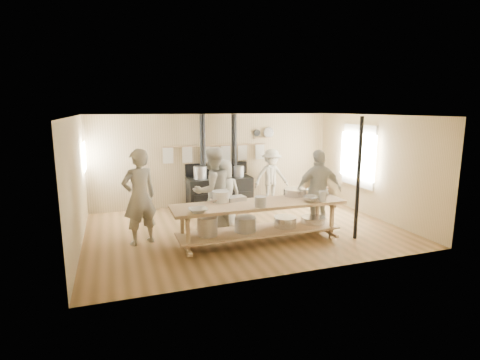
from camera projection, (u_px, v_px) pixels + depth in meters
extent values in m
plane|color=brown|center=(244.00, 229.00, 8.67)|extent=(7.00, 7.00, 0.00)
plane|color=tan|center=(216.00, 160.00, 10.75)|extent=(7.00, 0.00, 7.00)
plane|color=tan|center=(296.00, 199.00, 6.10)|extent=(7.00, 0.00, 7.00)
plane|color=tan|center=(76.00, 184.00, 7.32)|extent=(0.00, 5.00, 5.00)
plane|color=tan|center=(374.00, 166.00, 9.54)|extent=(0.00, 5.00, 5.00)
plane|color=beige|center=(245.00, 116.00, 8.18)|extent=(7.00, 7.00, 0.00)
cube|color=beige|center=(359.00, 156.00, 10.05)|extent=(0.06, 1.35, 1.65)
plane|color=white|center=(357.00, 156.00, 10.04)|extent=(0.00, 1.50, 1.50)
cube|color=beige|center=(357.00, 156.00, 10.03)|extent=(0.02, 0.03, 1.50)
plane|color=white|center=(84.00, 156.00, 9.13)|extent=(0.00, 0.90, 0.90)
cube|color=black|center=(220.00, 192.00, 10.54)|extent=(1.80, 0.70, 0.85)
cube|color=black|center=(220.00, 205.00, 10.62)|extent=(1.90, 0.75, 0.10)
cube|color=black|center=(217.00, 169.00, 10.70)|extent=(1.80, 0.12, 0.35)
cylinder|color=black|center=(203.00, 147.00, 10.20)|extent=(0.15, 0.15, 1.75)
cylinder|color=black|center=(234.00, 146.00, 10.49)|extent=(0.15, 0.15, 1.75)
cylinder|color=#B2B2B7|center=(200.00, 173.00, 10.26)|extent=(0.36, 0.36, 0.34)
cylinder|color=gray|center=(239.00, 171.00, 10.56)|extent=(0.30, 0.30, 0.30)
cylinder|color=tan|center=(216.00, 145.00, 10.58)|extent=(3.00, 0.04, 0.04)
cube|color=beige|center=(169.00, 155.00, 10.19)|extent=(0.28, 0.01, 0.46)
cube|color=beige|center=(188.00, 154.00, 10.36)|extent=(0.28, 0.01, 0.46)
cube|color=beige|center=(207.00, 154.00, 10.53)|extent=(0.28, 0.01, 0.46)
cube|color=beige|center=(225.00, 153.00, 10.71)|extent=(0.28, 0.01, 0.46)
cube|color=beige|center=(243.00, 152.00, 10.88)|extent=(0.28, 0.01, 0.46)
cube|color=beige|center=(260.00, 151.00, 11.05)|extent=(0.28, 0.01, 0.46)
cube|color=tan|center=(262.00, 138.00, 11.01)|extent=(0.50, 0.14, 0.03)
cylinder|color=black|center=(257.00, 133.00, 10.95)|extent=(0.20, 0.04, 0.20)
cylinder|color=silver|center=(269.00, 132.00, 11.07)|extent=(0.32, 0.03, 0.32)
cube|color=tan|center=(259.00, 204.00, 7.68)|extent=(3.60, 0.90, 0.06)
cube|color=tan|center=(259.00, 231.00, 7.79)|extent=(3.40, 0.80, 0.04)
cube|color=tan|center=(259.00, 233.00, 7.80)|extent=(3.30, 0.06, 0.06)
cube|color=tan|center=(188.00, 235.00, 6.99)|extent=(0.07, 0.07, 0.85)
cube|color=tan|center=(182.00, 226.00, 7.54)|extent=(0.07, 0.07, 0.85)
cube|color=tan|center=(332.00, 219.00, 7.97)|extent=(0.07, 0.07, 0.85)
cube|color=tan|center=(317.00, 212.00, 8.53)|extent=(0.07, 0.07, 0.85)
cylinder|color=#B2B2B7|center=(207.00, 226.00, 7.40)|extent=(0.40, 0.40, 0.38)
cylinder|color=gray|center=(245.00, 224.00, 7.66)|extent=(0.44, 0.44, 0.30)
cylinder|color=silver|center=(285.00, 222.00, 7.96)|extent=(0.48, 0.48, 0.22)
cylinder|color=silver|center=(314.00, 220.00, 8.19)|extent=(0.52, 0.52, 0.14)
cylinder|color=black|center=(358.00, 179.00, 7.82)|extent=(0.08, 0.08, 2.60)
imported|color=#ABA997|center=(139.00, 197.00, 7.57)|extent=(0.84, 0.70, 1.97)
imported|color=#ABA997|center=(213.00, 191.00, 8.23)|extent=(1.12, 0.99, 1.94)
imported|color=#ABA997|center=(224.00, 195.00, 8.48)|extent=(0.81, 0.54, 1.64)
imported|color=#ABA997|center=(319.00, 191.00, 8.43)|extent=(1.13, 0.57, 1.86)
imported|color=#ABA997|center=(271.00, 177.00, 10.81)|extent=(1.05, 0.61, 1.61)
cube|color=brown|center=(320.00, 193.00, 11.45)|extent=(0.47, 0.47, 0.41)
cube|color=brown|center=(319.00, 179.00, 11.54)|extent=(0.38, 0.13, 0.46)
imported|color=silver|center=(198.00, 210.00, 6.93)|extent=(0.37, 0.37, 0.09)
imported|color=silver|center=(217.00, 200.00, 7.72)|extent=(0.40, 0.40, 0.09)
imported|color=silver|center=(317.00, 191.00, 8.46)|extent=(0.59, 0.59, 0.11)
imported|color=silver|center=(311.00, 199.00, 7.77)|extent=(0.48, 0.48, 0.11)
cube|color=#B2B2B7|center=(236.00, 198.00, 7.85)|extent=(0.43, 0.32, 0.09)
cylinder|color=silver|center=(295.00, 192.00, 8.28)|extent=(0.65, 0.65, 0.16)
cylinder|color=gray|center=(260.00, 202.00, 7.32)|extent=(0.30, 0.30, 0.21)
cylinder|color=silver|center=(221.00, 196.00, 7.73)|extent=(0.44, 0.44, 0.23)
cylinder|color=silver|center=(323.00, 196.00, 7.76)|extent=(0.16, 0.16, 0.22)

